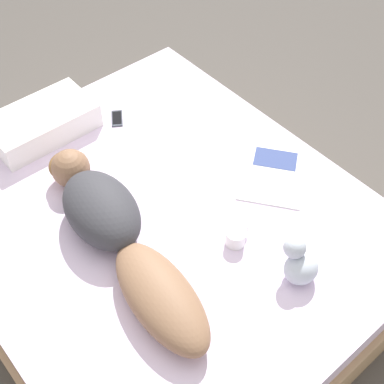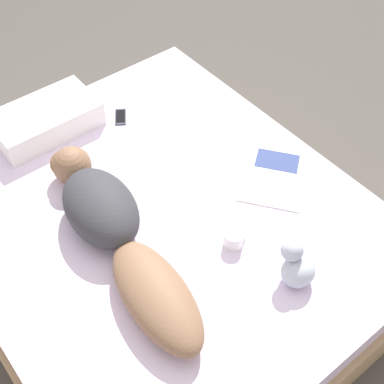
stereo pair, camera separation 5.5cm
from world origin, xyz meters
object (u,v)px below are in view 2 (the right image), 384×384
person (114,229)px  cell_phone (121,117)px  coffee_mug (234,238)px  open_magazine (274,175)px

person → cell_phone: person is taller
coffee_mug → cell_phone: coffee_mug is taller
cell_phone → open_magazine: bearing=-33.5°
person → coffee_mug: bearing=-32.7°
person → open_magazine: (0.89, -0.16, -0.10)m
open_magazine → cell_phone: bearing=76.1°
open_magazine → coffee_mug: bearing=166.4°
coffee_mug → cell_phone: size_ratio=0.88×
person → open_magazine: bearing=-3.3°
person → cell_phone: bearing=61.8°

